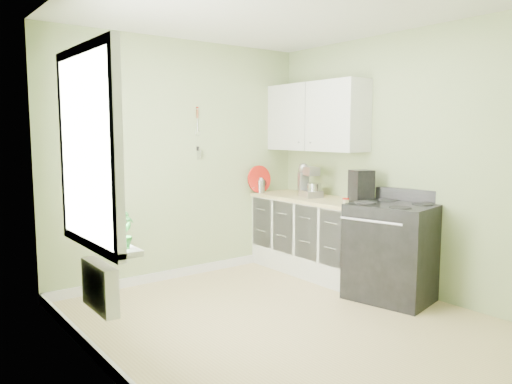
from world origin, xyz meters
TOP-DOWN VIEW (x-y plane):
  - floor at (0.00, 0.00)m, footprint 3.20×3.60m
  - ceiling at (0.00, 0.00)m, footprint 3.20×3.60m
  - wall_back at (0.00, 1.81)m, footprint 3.20×0.02m
  - wall_left at (-1.61, 0.00)m, footprint 0.02×3.60m
  - wall_right at (1.61, 0.00)m, footprint 0.02×3.60m
  - base_cabinets at (1.30, 1.00)m, footprint 0.60×1.60m
  - countertop at (1.29, 1.00)m, footprint 0.64×1.60m
  - upper_cabinets at (1.43, 1.10)m, footprint 0.35×1.40m
  - window at (-1.58, 0.30)m, footprint 0.06×1.14m
  - window_sill at (-1.51, 0.30)m, footprint 0.18×1.14m
  - radiator at (-1.54, 0.25)m, footprint 0.12×0.50m
  - wall_utensils at (0.20, 1.78)m, footprint 0.02×0.14m
  - stove at (1.28, -0.17)m, footprint 0.85×0.92m
  - stand_mixer at (1.28, 1.04)m, footprint 0.29×0.36m
  - kettle at (1.07, 1.72)m, footprint 0.19×0.11m
  - coffee_maker at (1.33, 0.30)m, footprint 0.27×0.28m
  - red_tray at (1.05, 1.72)m, footprint 0.35×0.07m
  - jar at (1.10, 0.30)m, footprint 0.07×0.07m
  - plant_a at (-1.50, -0.15)m, footprint 0.18×0.18m
  - plant_b at (-1.50, 0.18)m, footprint 0.17×0.20m
  - plant_c at (-1.50, 0.70)m, footprint 0.20×0.20m

SIDE VIEW (x-z plane):
  - floor at x=0.00m, z-range -0.02..0.00m
  - base_cabinets at x=1.30m, z-range 0.00..0.87m
  - stove at x=1.28m, z-range -0.06..1.03m
  - radiator at x=-1.54m, z-range 0.38..0.73m
  - window_sill at x=-1.51m, z-range 0.86..0.90m
  - countertop at x=1.29m, z-range 0.87..0.91m
  - jar at x=1.10m, z-range 0.91..0.99m
  - kettle at x=1.07m, z-range 0.91..1.10m
  - plant_c at x=-1.50m, z-range 0.90..1.17m
  - plant_a at x=-1.50m, z-range 0.90..1.18m
  - plant_b at x=-1.50m, z-range 0.90..1.22m
  - stand_mixer at x=1.28m, z-range 0.88..1.27m
  - coffee_maker at x=1.33m, z-range 0.90..1.26m
  - red_tray at x=1.05m, z-range 0.91..1.26m
  - wall_back at x=0.00m, z-range 0.00..2.70m
  - wall_left at x=-1.61m, z-range 0.00..2.70m
  - wall_right at x=1.61m, z-range 0.00..2.70m
  - window at x=-1.58m, z-range 0.83..2.27m
  - wall_utensils at x=0.20m, z-range 1.27..1.85m
  - upper_cabinets at x=1.43m, z-range 1.45..2.25m
  - ceiling at x=0.00m, z-range 2.70..2.72m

